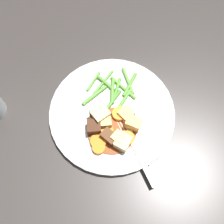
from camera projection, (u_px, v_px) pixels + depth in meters
The scene contains 29 objects.
ground_plane at pixel (112, 115), 0.64m from camera, with size 3.00×3.00×0.00m, color #383330.
dinner_plate at pixel (112, 113), 0.63m from camera, with size 0.29×0.29×0.02m, color white.
stew_sauce at pixel (112, 130), 0.61m from camera, with size 0.11×0.11×0.00m, color brown.
carrot_slice_0 at pixel (98, 141), 0.59m from camera, with size 0.04×0.04×0.01m, color orange.
carrot_slice_1 at pixel (119, 114), 0.62m from camera, with size 0.03×0.03×0.01m, color orange.
carrot_slice_2 at pixel (127, 138), 0.60m from camera, with size 0.03×0.03×0.01m, color orange.
carrot_slice_3 at pixel (99, 148), 0.59m from camera, with size 0.03×0.03×0.01m, color orange.
carrot_slice_4 at pixel (107, 131), 0.60m from camera, with size 0.03×0.03×0.01m, color orange.
potato_chunk_0 at pixel (117, 138), 0.59m from camera, with size 0.02×0.02×0.03m, color #E5CC7A.
potato_chunk_1 at pixel (123, 142), 0.59m from camera, with size 0.03×0.03×0.03m, color #EAD68C.
potato_chunk_2 at pixel (133, 123), 0.60m from camera, with size 0.03×0.02×0.03m, color #DBBC6B.
potato_chunk_3 at pixel (100, 114), 0.61m from camera, with size 0.04×0.04×0.03m, color #EAD68C.
potato_chunk_4 at pixel (126, 114), 0.62m from camera, with size 0.03×0.03×0.02m, color #DBBC6B.
potato_chunk_5 at pixel (105, 123), 0.60m from camera, with size 0.02×0.03×0.03m, color #DBBC6B.
meat_chunk_0 at pixel (109, 137), 0.59m from camera, with size 0.02×0.03×0.02m, color brown.
meat_chunk_1 at pixel (94, 127), 0.60m from camera, with size 0.03×0.03×0.03m, color #4C2B19.
meat_chunk_2 at pixel (95, 121), 0.61m from camera, with size 0.02×0.02×0.02m, color #56331E.
green_bean_0 at pixel (123, 101), 0.63m from camera, with size 0.01×0.01×0.07m, color #599E38.
green_bean_1 at pixel (113, 101), 0.63m from camera, with size 0.01×0.01×0.06m, color #4C8E33.
green_bean_2 at pixel (105, 83), 0.65m from camera, with size 0.01×0.01×0.05m, color #599E38.
green_bean_3 at pixel (103, 82), 0.65m from camera, with size 0.01×0.01×0.08m, color #599E38.
green_bean_4 at pixel (94, 95), 0.64m from camera, with size 0.01×0.01×0.07m, color #599E38.
green_bean_5 at pixel (123, 88), 0.65m from camera, with size 0.01×0.01×0.08m, color #66AD42.
green_bean_6 at pixel (116, 91), 0.64m from camera, with size 0.01×0.01×0.07m, color #599E38.
green_bean_7 at pixel (128, 81), 0.65m from camera, with size 0.01×0.01×0.07m, color #66AD42.
green_bean_8 at pixel (94, 81), 0.66m from camera, with size 0.01×0.01×0.06m, color #599E38.
green_bean_9 at pixel (130, 85), 0.65m from camera, with size 0.01×0.01×0.07m, color #599E38.
green_bean_10 at pixel (113, 90), 0.65m from camera, with size 0.01×0.01×0.06m, color #599E38.
fork at pixel (134, 146), 0.59m from camera, with size 0.17×0.06×0.00m.
Camera 1 is at (0.24, -0.05, 0.59)m, focal length 44.42 mm.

